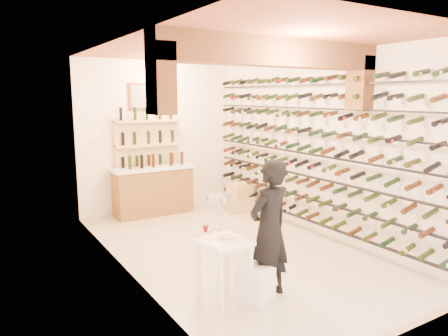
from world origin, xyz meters
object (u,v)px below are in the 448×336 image
Objects in this scene: wine_rack at (307,149)px; chrome_barstool at (220,217)px; back_counter at (153,189)px; tasting_table at (224,252)px; crate_lower at (240,204)px; person at (269,229)px; white_stool at (255,282)px.

chrome_barstool is at bearing 170.16° from wine_rack.
wine_rack is 3.38m from back_counter.
crate_lower is (2.43, 3.29, -0.48)m from tasting_table.
wine_rack is at bearing -9.84° from chrome_barstool.
chrome_barstool is 2.15m from crate_lower.
back_counter is 4.25m from person.
back_counter is 4.27m from white_stool.
tasting_table is 0.63m from person.
wine_rack reaches higher than tasting_table.
crate_lower is at bearing 46.27° from tasting_table.
person is at bearing -142.21° from wine_rack.
white_stool is at bearing -28.68° from tasting_table.
back_counter reaches higher than chrome_barstool.
crate_lower is at bearing -25.98° from back_counter.
back_counter is 0.99× the size of person.
back_counter is 3.69× the size of white_stool.
white_stool is (-0.41, -4.24, -0.30)m from back_counter.
chrome_barstool is at bearing 53.12° from tasting_table.
back_counter is at bearing 124.66° from wine_rack.
white_stool is (-2.24, -1.59, -1.32)m from wine_rack.
chrome_barstool is (0.41, 1.86, -0.37)m from person.
tasting_table is 2.07× the size of white_stool.
wine_rack is at bearing -154.35° from person.
tasting_table is at bearing -126.41° from crate_lower.
person is 3.08× the size of crate_lower.
wine_rack is 1.96m from chrome_barstool.
person is at bearing 2.72° from white_stool.
white_stool is 4.01m from crate_lower.
person reaches higher than crate_lower.
person reaches higher than white_stool.
white_stool is (0.37, -0.14, -0.41)m from tasting_table.
back_counter is 4.17m from tasting_table.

